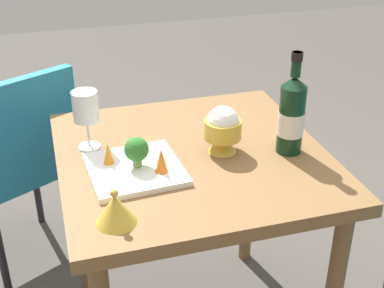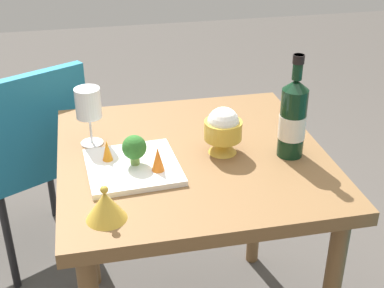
{
  "view_description": "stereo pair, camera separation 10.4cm",
  "coord_description": "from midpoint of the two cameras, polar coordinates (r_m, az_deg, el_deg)",
  "views": [
    {
      "loc": [
        -0.38,
        -1.31,
        1.49
      ],
      "look_at": [
        0.0,
        0.0,
        0.76
      ],
      "focal_mm": 49.89,
      "sensor_mm": 36.0,
      "label": 1
    },
    {
      "loc": [
        -0.28,
        -1.34,
        1.49
      ],
      "look_at": [
        0.0,
        0.0,
        0.76
      ],
      "focal_mm": 49.89,
      "sensor_mm": 36.0,
      "label": 2
    }
  ],
  "objects": [
    {
      "name": "broccoli_floret",
      "position": [
        1.46,
        -4.17,
        -0.46
      ],
      "size": [
        0.07,
        0.07,
        0.09
      ],
      "color": "#729E4C",
      "rests_on": "serving_plate"
    },
    {
      "name": "wine_glass",
      "position": [
        1.58,
        -9.2,
        4.16
      ],
      "size": [
        0.08,
        0.08,
        0.18
      ],
      "color": "white",
      "rests_on": "dining_table"
    },
    {
      "name": "serving_plate",
      "position": [
        1.48,
        -4.38,
        -2.49
      ],
      "size": [
        0.27,
        0.27,
        0.02
      ],
      "rotation": [
        0.0,
        0.0,
        0.07
      ],
      "color": "white",
      "rests_on": "dining_table"
    },
    {
      "name": "carrot_garnish_right",
      "position": [
        1.43,
        -1.61,
        -1.65
      ],
      "size": [
        0.04,
        0.04,
        0.07
      ],
      "color": "orange",
      "rests_on": "serving_plate"
    },
    {
      "name": "carrot_garnish_left",
      "position": [
        1.49,
        -7.11,
        -0.72
      ],
      "size": [
        0.03,
        0.03,
        0.06
      ],
      "color": "orange",
      "rests_on": "serving_plate"
    },
    {
      "name": "wine_bottle",
      "position": [
        1.54,
        12.64,
        2.71
      ],
      "size": [
        0.08,
        0.08,
        0.3
      ],
      "color": "black",
      "rests_on": "dining_table"
    },
    {
      "name": "chair_by_wall",
      "position": [
        2.08,
        -15.43,
        -0.57
      ],
      "size": [
        0.54,
        0.54,
        0.85
      ],
      "rotation": [
        0.0,
        0.0,
        0.49
      ],
      "color": "teal",
      "rests_on": "ground_plane"
    },
    {
      "name": "rice_bowl_lid",
      "position": [
        1.28,
        -6.93,
        -6.61
      ],
      "size": [
        0.1,
        0.1,
        0.09
      ],
      "color": "gold",
      "rests_on": "dining_table"
    },
    {
      "name": "rice_bowl",
      "position": [
        1.54,
        5.26,
        1.51
      ],
      "size": [
        0.11,
        0.11,
        0.14
      ],
      "color": "gold",
      "rests_on": "dining_table"
    },
    {
      "name": "dining_table",
      "position": [
        1.62,
        1.84,
        -4.15
      ],
      "size": [
        0.77,
        0.77,
        0.73
      ],
      "color": "brown",
      "rests_on": "ground_plane"
    }
  ]
}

